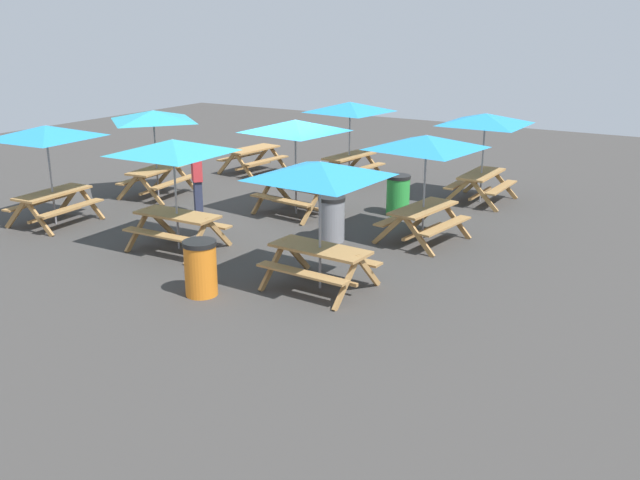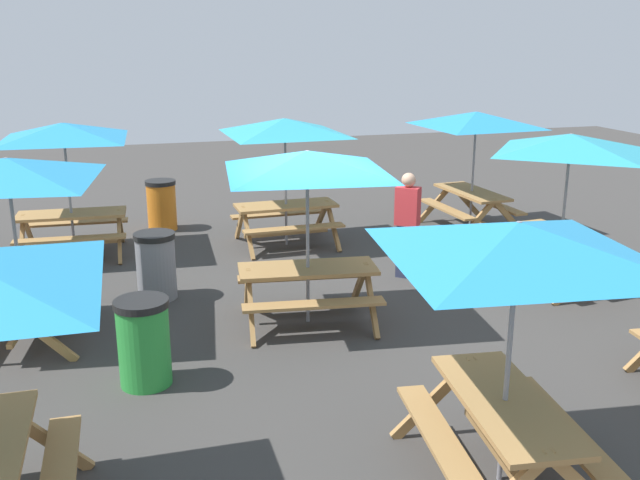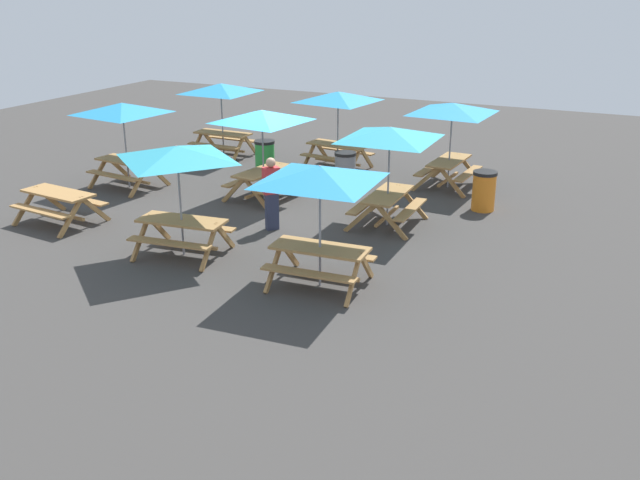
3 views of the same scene
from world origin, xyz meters
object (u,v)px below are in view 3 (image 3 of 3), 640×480
Objects in this scene: picnic_table_0 at (320,183)px; trash_bin_orange at (484,191)px; picnic_table_4 at (123,115)px; picnic_table_7 at (390,141)px; trash_bin_gray at (345,170)px; trash_bin_green at (265,157)px; picnic_table_6 at (59,200)px; picnic_table_5 at (221,93)px; picnic_table_8 at (262,123)px; picnic_table_2 at (452,115)px; person_standing at (271,192)px; picnic_table_3 at (338,102)px; picnic_table_1 at (177,161)px.

picnic_table_0 is 2.88× the size of trash_bin_orange.
picnic_table_7 is (-7.46, -0.08, 0.00)m from picnic_table_4.
trash_bin_gray is at bearing -74.06° from picnic_table_0.
picnic_table_0 is 2.88× the size of trash_bin_green.
picnic_table_4 is at bearing 46.85° from trash_bin_green.
picnic_table_6 is 1.97× the size of trash_bin_gray.
trash_bin_orange is 3.88m from trash_bin_gray.
picnic_table_5 is 8.15m from picnic_table_7.
trash_bin_green is at bearing -126.23° from picnic_table_4.
picnic_table_5 is 4.91m from picnic_table_8.
picnic_table_6 is at bearing 92.08° from picnic_table_5.
trash_bin_green is at bearing -76.68° from picnic_table_2.
person_standing is (-1.34, 1.97, -1.10)m from picnic_table_8.
picnic_table_8 is 2.90m from trash_bin_green.
picnic_table_6 is (3.78, 7.30, -1.43)m from picnic_table_3.
picnic_table_8 reaches higher than trash_bin_gray.
picnic_table_8 is (-3.48, 3.47, 0.00)m from picnic_table_5.
trash_bin_gray is at bearing -147.72° from picnic_table_4.
trash_bin_orange and trash_bin_gray have the same top height.
picnic_table_8 is (-3.86, -0.66, 0.00)m from picnic_table_4.
picnic_table_3 is 3.96m from picnic_table_5.
picnic_table_6 is 0.68× the size of picnic_table_7.
picnic_table_4 is at bearing -73.77° from picnic_table_6.
picnic_table_5 is at bearing -12.55° from trash_bin_orange.
picnic_table_3 is at bearing -22.88° from trash_bin_orange.
picnic_table_4 is (4.31, -3.48, 0.00)m from picnic_table_1.
trash_bin_orange is 1.00× the size of trash_bin_gray.
picnic_table_3 is at bearing -144.35° from picnic_table_7.
picnic_table_2 is 1.00× the size of picnic_table_5.
person_standing is at bearing 88.06° from trash_bin_gray.
picnic_table_4 is at bearing -90.77° from picnic_table_7.
trash_bin_gray is (-2.68, 0.30, 0.00)m from trash_bin_green.
picnic_table_4 is 0.99× the size of picnic_table_7.
picnic_table_7 reaches higher than picnic_table_6.
trash_bin_gray is (2.52, 1.24, -1.49)m from picnic_table_2.
picnic_table_5 is at bearing -89.69° from picnic_table_2.
trash_bin_green is at bearing 72.58° from person_standing.
picnic_table_4 reaches higher than trash_bin_gray.
picnic_table_7 is (-6.90, -3.17, 1.43)m from picnic_table_6.
picnic_table_8 is 2.86× the size of trash_bin_green.
picnic_table_2 is at bearing -122.60° from picnic_table_1.
picnic_table_1 is at bearing 97.36° from picnic_table_3.
person_standing reaches higher than trash_bin_gray.
picnic_table_3 is at bearing -71.62° from picnic_table_0.
picnic_table_4 is at bearing 85.34° from picnic_table_5.
picnic_table_1 and picnic_table_7 have the same top height.
picnic_table_2 is 1.01× the size of picnic_table_3.
picnic_table_1 is at bearing 80.40° from trash_bin_gray.
picnic_table_8 reaches higher than picnic_table_6.
picnic_table_2 is 2.88× the size of trash_bin_orange.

